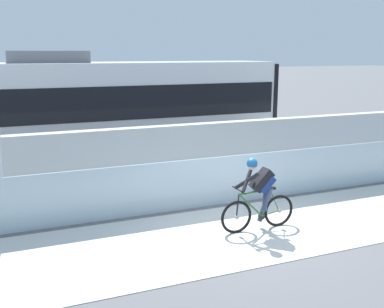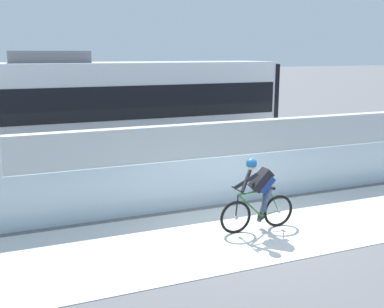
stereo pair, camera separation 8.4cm
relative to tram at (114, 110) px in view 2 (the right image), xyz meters
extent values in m
plane|color=slate|center=(1.38, -6.85, -1.89)|extent=(200.00, 200.00, 0.00)
cube|color=silver|center=(1.38, -6.85, -1.89)|extent=(32.00, 3.20, 0.01)
cube|color=silver|center=(1.38, -5.00, -1.28)|extent=(32.00, 0.05, 1.23)
cube|color=silver|center=(1.38, -3.20, -0.99)|extent=(32.00, 0.36, 1.80)
cube|color=#595654|center=(1.38, -0.72, -1.89)|extent=(32.00, 0.08, 0.01)
cube|color=#595654|center=(1.38, 0.72, -1.89)|extent=(32.00, 0.08, 0.01)
cube|color=silver|center=(0.02, 0.00, 0.01)|extent=(11.00, 2.50, 3.10)
cube|color=black|center=(0.02, 0.00, 0.36)|extent=(10.56, 2.54, 1.04)
cube|color=#4C4C51|center=(0.02, 0.00, -1.36)|extent=(10.78, 2.53, 0.28)
cube|color=slate|center=(-1.96, 0.00, 1.74)|extent=(2.40, 1.10, 0.36)
cube|color=#232326|center=(-3.50, 0.00, -1.53)|extent=(1.40, 1.88, 0.20)
cylinder|color=black|center=(-3.50, -0.72, -1.59)|extent=(0.60, 0.10, 0.60)
cylinder|color=black|center=(-3.50, 0.72, -1.59)|extent=(0.60, 0.10, 0.60)
cube|color=#232326|center=(3.54, 0.00, -1.53)|extent=(1.40, 1.88, 0.20)
cylinder|color=black|center=(3.54, -0.72, -1.59)|extent=(0.60, 0.10, 0.60)
cylinder|color=black|center=(3.54, 0.72, -1.59)|extent=(0.60, 0.10, 0.60)
cube|color=black|center=(5.47, 0.00, 0.01)|extent=(0.16, 2.54, 2.94)
torus|color=black|center=(0.98, -6.85, -1.53)|extent=(0.72, 0.06, 0.72)
cylinder|color=#99999E|center=(0.98, -6.85, -1.53)|extent=(0.07, 0.10, 0.07)
torus|color=black|center=(2.03, -6.85, -1.53)|extent=(0.72, 0.06, 0.72)
cylinder|color=#99999E|center=(2.03, -6.85, -1.53)|extent=(0.07, 0.10, 0.07)
cylinder|color=#337233|center=(1.32, -6.85, -1.32)|extent=(0.60, 0.04, 0.58)
cylinder|color=#337233|center=(1.70, -6.85, -1.30)|extent=(0.22, 0.04, 0.59)
cylinder|color=#337233|center=(1.41, -6.85, -1.03)|extent=(0.76, 0.04, 0.07)
cylinder|color=#337233|center=(1.82, -6.85, -1.56)|extent=(0.43, 0.03, 0.09)
cylinder|color=#337233|center=(1.91, -6.85, -1.27)|extent=(0.27, 0.02, 0.53)
cylinder|color=black|center=(1.01, -6.85, -1.29)|extent=(0.08, 0.03, 0.49)
cube|color=black|center=(1.79, -6.85, -0.99)|extent=(0.24, 0.10, 0.05)
cylinder|color=black|center=(1.03, -6.85, -0.94)|extent=(0.03, 0.58, 0.03)
cylinder|color=#262628|center=(1.61, -6.85, -1.59)|extent=(0.18, 0.02, 0.18)
cube|color=black|center=(1.57, -6.85, -0.78)|extent=(0.50, 0.28, 0.51)
cube|color=navy|center=(1.66, -6.85, -0.87)|extent=(0.38, 0.30, 0.38)
sphere|color=beige|center=(1.33, -6.85, -0.43)|extent=(0.20, 0.20, 0.20)
sphere|color=#195999|center=(1.33, -6.85, -0.40)|extent=(0.23, 0.23, 0.23)
cylinder|color=black|center=(1.21, -6.85, -0.77)|extent=(0.44, 0.41, 0.41)
cylinder|color=black|center=(1.21, -6.85, -0.77)|extent=(0.44, 0.41, 0.41)
cylinder|color=#384766|center=(1.68, -6.85, -1.35)|extent=(0.29, 0.33, 0.80)
cylinder|color=#384766|center=(1.68, -6.85, -1.21)|extent=(0.29, 0.33, 0.54)
cylinder|color=gray|center=(-3.54, -4.70, -1.79)|extent=(0.24, 0.24, 0.20)
camera|label=1|loc=(-3.42, -14.95, 1.87)|focal=42.93mm
camera|label=2|loc=(-3.34, -14.98, 1.87)|focal=42.93mm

